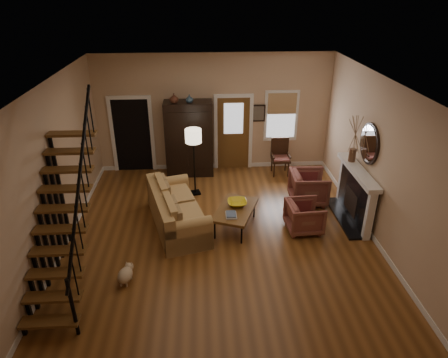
{
  "coord_description": "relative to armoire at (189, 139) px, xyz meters",
  "views": [
    {
      "loc": [
        -0.36,
        -7.25,
        4.97
      ],
      "look_at": [
        0.1,
        0.4,
        1.15
      ],
      "focal_mm": 32.0,
      "sensor_mm": 36.0,
      "label": 1
    }
  ],
  "objects": [
    {
      "name": "room",
      "position": [
        0.29,
        -1.39,
        0.46
      ],
      "size": [
        7.0,
        7.33,
        3.3
      ],
      "color": "brown",
      "rests_on": "ground"
    },
    {
      "name": "staircase",
      "position": [
        -2.08,
        -4.45,
        0.55
      ],
      "size": [
        0.94,
        2.8,
        3.2
      ],
      "primitive_type": null,
      "color": "brown",
      "rests_on": "ground"
    },
    {
      "name": "fireplace",
      "position": [
        3.83,
        -2.65,
        -0.31
      ],
      "size": [
        0.33,
        1.95,
        2.3
      ],
      "color": "black",
      "rests_on": "ground"
    },
    {
      "name": "armoire",
      "position": [
        0.0,
        0.0,
        0.0
      ],
      "size": [
        1.3,
        0.6,
        2.1
      ],
      "primitive_type": null,
      "color": "black",
      "rests_on": "ground"
    },
    {
      "name": "vase_a",
      "position": [
        -0.35,
        -0.1,
        1.17
      ],
      "size": [
        0.24,
        0.24,
        0.25
      ],
      "primitive_type": "imported",
      "color": "#4C2619",
      "rests_on": "armoire"
    },
    {
      "name": "vase_b",
      "position": [
        0.05,
        -0.1,
        1.16
      ],
      "size": [
        0.2,
        0.2,
        0.21
      ],
      "primitive_type": "imported",
      "color": "#334C60",
      "rests_on": "armoire"
    },
    {
      "name": "sofa",
      "position": [
        -0.24,
        -2.72,
        -0.63
      ],
      "size": [
        1.54,
        2.45,
        0.85
      ],
      "primitive_type": null,
      "rotation": [
        0.0,
        0.0,
        0.26
      ],
      "color": "tan",
      "rests_on": "ground"
    },
    {
      "name": "coffee_table",
      "position": [
        1.04,
        -2.89,
        -0.81
      ],
      "size": [
        1.15,
        1.45,
        0.49
      ],
      "primitive_type": null,
      "rotation": [
        0.0,
        0.0,
        -0.37
      ],
      "color": "brown",
      "rests_on": "ground"
    },
    {
      "name": "bowl",
      "position": [
        1.09,
        -2.74,
        -0.51
      ],
      "size": [
        0.43,
        0.43,
        0.11
      ],
      "primitive_type": "imported",
      "color": "gold",
      "rests_on": "coffee_table"
    },
    {
      "name": "books",
      "position": [
        0.92,
        -3.19,
        -0.53
      ],
      "size": [
        0.23,
        0.32,
        0.06
      ],
      "primitive_type": null,
      "color": "beige",
      "rests_on": "coffee_table"
    },
    {
      "name": "armchair_left",
      "position": [
        2.54,
        -3.08,
        -0.7
      ],
      "size": [
        0.8,
        0.78,
        0.69
      ],
      "primitive_type": "imported",
      "rotation": [
        0.0,
        0.0,
        1.63
      ],
      "color": "maroon",
      "rests_on": "ground"
    },
    {
      "name": "armchair_right",
      "position": [
        2.95,
        -1.84,
        -0.65
      ],
      "size": [
        0.92,
        0.9,
        0.81
      ],
      "primitive_type": "imported",
      "rotation": [
        0.0,
        0.0,
        1.53
      ],
      "color": "maroon",
      "rests_on": "ground"
    },
    {
      "name": "floor_lamp",
      "position": [
        0.14,
        -1.24,
        -0.17
      ],
      "size": [
        0.48,
        0.48,
        1.76
      ],
      "primitive_type": null,
      "rotation": [
        0.0,
        0.0,
        0.22
      ],
      "color": "black",
      "rests_on": "ground"
    },
    {
      "name": "side_chair",
      "position": [
        2.55,
        -0.2,
        -0.54
      ],
      "size": [
        0.54,
        0.54,
        1.02
      ],
      "primitive_type": null,
      "color": "#311D0F",
      "rests_on": "ground"
    },
    {
      "name": "dog",
      "position": [
        -1.11,
        -4.6,
        -0.89
      ],
      "size": [
        0.34,
        0.47,
        0.31
      ],
      "primitive_type": null,
      "rotation": [
        0.0,
        0.0,
        -0.23
      ],
      "color": "beige",
      "rests_on": "ground"
    }
  ]
}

